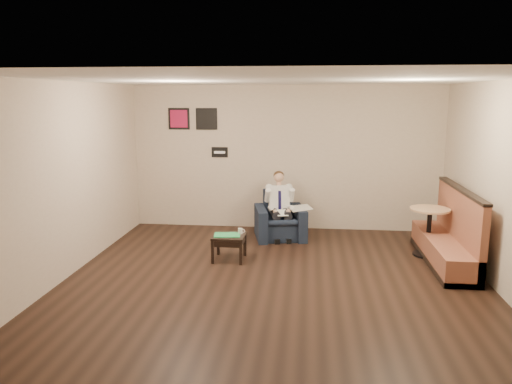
# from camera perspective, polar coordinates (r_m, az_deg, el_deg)

# --- Properties ---
(ground) EXTENTS (6.00, 6.00, 0.00)m
(ground) POSITION_cam_1_polar(r_m,az_deg,el_deg) (7.17, 2.11, -10.26)
(ground) COLOR black
(ground) RESTS_ON ground
(wall_back) EXTENTS (6.00, 0.02, 2.80)m
(wall_back) POSITION_cam_1_polar(r_m,az_deg,el_deg) (9.75, 3.40, 3.90)
(wall_back) COLOR beige
(wall_back) RESTS_ON ground
(wall_front) EXTENTS (6.00, 0.02, 2.80)m
(wall_front) POSITION_cam_1_polar(r_m,az_deg,el_deg) (3.88, -0.87, -6.91)
(wall_front) COLOR beige
(wall_front) RESTS_ON ground
(wall_left) EXTENTS (0.02, 6.00, 2.80)m
(wall_left) POSITION_cam_1_polar(r_m,az_deg,el_deg) (7.60, -21.00, 1.19)
(wall_left) COLOR beige
(wall_left) RESTS_ON ground
(wall_right) EXTENTS (0.02, 6.00, 2.80)m
(wall_right) POSITION_cam_1_polar(r_m,az_deg,el_deg) (7.24, 26.61, 0.30)
(wall_right) COLOR beige
(wall_right) RESTS_ON ground
(ceiling) EXTENTS (6.00, 6.00, 0.02)m
(ceiling) POSITION_cam_1_polar(r_m,az_deg,el_deg) (6.69, 2.28, 12.72)
(ceiling) COLOR white
(ceiling) RESTS_ON wall_back
(seating_sign) EXTENTS (0.32, 0.02, 0.20)m
(seating_sign) POSITION_cam_1_polar(r_m,az_deg,el_deg) (9.87, -4.18, 4.56)
(seating_sign) COLOR black
(seating_sign) RESTS_ON wall_back
(art_print_left) EXTENTS (0.42, 0.03, 0.42)m
(art_print_left) POSITION_cam_1_polar(r_m,az_deg,el_deg) (10.00, -8.79, 8.28)
(art_print_left) COLOR #AB1541
(art_print_left) RESTS_ON wall_back
(art_print_right) EXTENTS (0.42, 0.03, 0.42)m
(art_print_right) POSITION_cam_1_polar(r_m,az_deg,el_deg) (9.87, -5.67, 8.32)
(art_print_right) COLOR black
(art_print_right) RESTS_ON wall_back
(armchair) EXTENTS (1.04, 1.04, 0.85)m
(armchair) POSITION_cam_1_polar(r_m,az_deg,el_deg) (9.20, 2.78, -2.69)
(armchair) COLOR black
(armchair) RESTS_ON ground
(seated_man) EXTENTS (0.71, 0.93, 1.17)m
(seated_man) POSITION_cam_1_polar(r_m,az_deg,el_deg) (9.06, 2.88, -1.89)
(seated_man) COLOR silver
(seated_man) RESTS_ON armchair
(lap_papers) EXTENTS (0.26, 0.32, 0.01)m
(lap_papers) POSITION_cam_1_polar(r_m,az_deg,el_deg) (8.98, 2.96, -2.39)
(lap_papers) COLOR white
(lap_papers) RESTS_ON seated_man
(newspaper) EXTENTS (0.47, 0.54, 0.01)m
(newspaper) POSITION_cam_1_polar(r_m,az_deg,el_deg) (9.13, 5.08, -1.83)
(newspaper) COLOR silver
(newspaper) RESTS_ON armchair
(side_table) EXTENTS (0.51, 0.51, 0.41)m
(side_table) POSITION_cam_1_polar(r_m,az_deg,el_deg) (8.04, -3.08, -6.33)
(side_table) COLOR black
(side_table) RESTS_ON ground
(green_folder) EXTENTS (0.44, 0.34, 0.01)m
(green_folder) POSITION_cam_1_polar(r_m,az_deg,el_deg) (7.97, -3.31, -4.92)
(green_folder) COLOR green
(green_folder) RESTS_ON side_table
(coffee_mug) EXTENTS (0.08, 0.08, 0.09)m
(coffee_mug) POSITION_cam_1_polar(r_m,az_deg,el_deg) (8.05, -1.81, -4.46)
(coffee_mug) COLOR white
(coffee_mug) RESTS_ON side_table
(smartphone) EXTENTS (0.14, 0.09, 0.01)m
(smartphone) POSITION_cam_1_polar(r_m,az_deg,el_deg) (8.12, -2.60, -4.63)
(smartphone) COLOR black
(smartphone) RESTS_ON side_table
(banquette) EXTENTS (0.55, 2.30, 1.17)m
(banquette) POSITION_cam_1_polar(r_m,az_deg,el_deg) (8.34, 20.80, -3.70)
(banquette) COLOR brown
(banquette) RESTS_ON ground
(cafe_table) EXTENTS (0.83, 0.83, 0.80)m
(cafe_table) POSITION_cam_1_polar(r_m,az_deg,el_deg) (8.66, 19.12, -4.34)
(cafe_table) COLOR tan
(cafe_table) RESTS_ON ground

